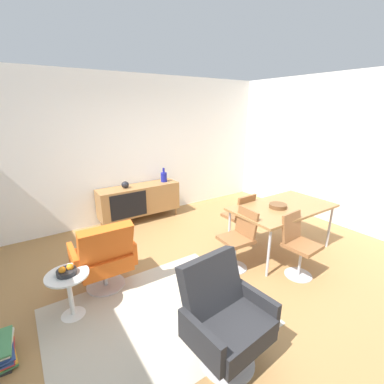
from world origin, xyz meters
TOP-DOWN VIEW (x-y plane):
  - ground_plane at (0.00, 0.00)m, footprint 8.32×8.32m
  - wall_back at (0.00, 2.60)m, footprint 6.80×0.12m
  - wall_right at (3.20, 0.00)m, footprint 0.12×5.60m
  - sideboard at (0.04, 2.30)m, footprint 1.60×0.45m
  - vase_cobalt at (0.60, 2.30)m, footprint 0.13×0.13m
  - vase_sculptural_dark at (-0.22, 2.30)m, footprint 0.14×0.14m
  - dining_table at (1.42, -0.04)m, footprint 1.60×0.90m
  - wooden_bowl_on_table at (1.29, -0.04)m, footprint 0.26×0.26m
  - dining_chair_front_left at (1.06, -0.60)m, footprint 0.43×0.45m
  - dining_chair_near_window at (0.53, -0.04)m, footprint 0.45×0.42m
  - dining_chair_back_left at (1.07, 0.52)m, footprint 0.42×0.44m
  - lounge_chair_red at (-1.18, 0.51)m, footprint 0.73×0.67m
  - armchair_black_shell at (-0.59, -1.04)m, footprint 0.76×0.70m
  - side_table_round at (-1.63, 0.27)m, footprint 0.44×0.44m
  - fruit_bowl at (-1.63, 0.27)m, footprint 0.20×0.20m
  - area_rug at (-0.88, -0.27)m, footprint 2.20×1.70m

SIDE VIEW (x-z plane):
  - ground_plane at x=0.00m, z-range 0.00..0.00m
  - area_rug at x=-0.88m, z-range 0.00..0.01m
  - side_table_round at x=-1.63m, z-range 0.06..0.58m
  - sideboard at x=0.04m, z-range 0.08..0.80m
  - lounge_chair_red at x=-1.18m, z-range -0.01..0.94m
  - armchair_black_shell at x=-0.59m, z-range -0.01..0.94m
  - dining_chair_front_left at x=1.06m, z-range 0.04..0.90m
  - dining_chair_near_window at x=0.53m, z-range 0.04..0.90m
  - dining_chair_back_left at x=1.07m, z-range 0.04..0.90m
  - fruit_bowl at x=-1.63m, z-range 0.50..0.61m
  - dining_table at x=1.42m, z-range 0.33..1.07m
  - wooden_bowl_on_table at x=1.29m, z-range 0.74..0.80m
  - vase_sculptural_dark at x=-0.22m, z-range 0.72..0.85m
  - vase_cobalt at x=0.60m, z-range 0.68..0.97m
  - wall_back at x=0.00m, z-range 0.00..2.80m
  - wall_right at x=3.20m, z-range 0.00..2.80m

